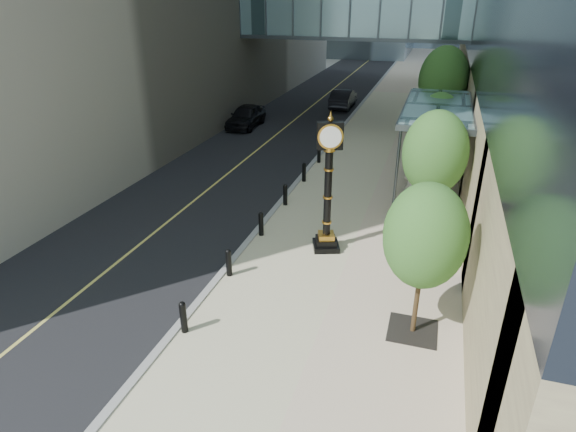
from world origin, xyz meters
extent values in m
plane|color=gray|center=(0.00, 0.00, 0.00)|extent=(320.00, 320.00, 0.00)
cube|color=black|center=(-7.00, 40.00, 0.01)|extent=(8.00, 180.00, 0.02)
cube|color=#C0B994|center=(1.00, 40.00, 0.03)|extent=(8.00, 180.00, 0.06)
cube|color=gray|center=(-3.00, 40.00, 0.04)|extent=(0.25, 180.00, 0.07)
cube|color=slate|center=(-3.00, 28.00, 7.50)|extent=(17.00, 4.00, 3.00)
cube|color=#383F44|center=(-3.00, 28.00, 6.05)|extent=(17.00, 4.20, 0.25)
cube|color=#383F44|center=(3.50, 14.00, 4.20)|extent=(3.00, 8.00, 0.25)
cube|color=slate|center=(3.50, 14.00, 4.35)|extent=(2.80, 7.80, 0.06)
cylinder|color=#383F44|center=(2.20, 10.30, 2.10)|extent=(0.12, 0.12, 4.20)
cylinder|color=#383F44|center=(2.20, 17.70, 2.10)|extent=(0.12, 0.12, 4.20)
cylinder|color=black|center=(-2.70, 1.00, 0.51)|extent=(0.20, 0.20, 0.90)
cylinder|color=black|center=(-2.70, 4.20, 0.51)|extent=(0.20, 0.20, 0.90)
cylinder|color=black|center=(-2.70, 7.40, 0.51)|extent=(0.20, 0.20, 0.90)
cylinder|color=black|center=(-2.70, 10.60, 0.51)|extent=(0.20, 0.20, 0.90)
cylinder|color=black|center=(-2.70, 13.80, 0.51)|extent=(0.20, 0.20, 0.90)
cylinder|color=black|center=(-2.70, 17.00, 0.51)|extent=(0.20, 0.20, 0.90)
cube|color=black|center=(3.60, 3.00, 0.07)|extent=(1.40, 1.40, 0.02)
cylinder|color=#48351E|center=(3.60, 3.00, 1.27)|extent=(0.14, 0.14, 2.43)
ellipsoid|color=#2E6224|center=(3.60, 3.00, 3.15)|extent=(2.23, 2.23, 2.97)
cube|color=black|center=(3.60, 9.50, 0.07)|extent=(1.40, 1.40, 0.02)
cylinder|color=#48351E|center=(3.60, 9.50, 1.40)|extent=(0.14, 0.14, 2.68)
ellipsoid|color=#2E6224|center=(3.60, 9.50, 3.47)|extent=(2.45, 2.45, 3.27)
cube|color=black|center=(3.60, 16.00, 0.07)|extent=(1.40, 1.40, 0.02)
cylinder|color=#48351E|center=(3.60, 16.00, 1.26)|extent=(0.14, 0.14, 2.40)
ellipsoid|color=#2E6224|center=(3.60, 16.00, 3.12)|extent=(2.20, 2.20, 2.94)
cube|color=black|center=(3.60, 22.50, 0.07)|extent=(1.40, 1.40, 0.02)
cylinder|color=#48351E|center=(3.60, 22.50, 1.68)|extent=(0.14, 0.14, 3.25)
ellipsoid|color=#2E6224|center=(3.60, 22.50, 4.19)|extent=(2.97, 2.97, 3.97)
cube|color=black|center=(3.60, 29.00, 0.07)|extent=(1.40, 1.40, 0.02)
cylinder|color=#48351E|center=(3.60, 29.00, 1.28)|extent=(0.14, 0.14, 2.43)
ellipsoid|color=#2E6224|center=(3.60, 29.00, 3.16)|extent=(2.23, 2.23, 2.97)
cube|color=black|center=(0.05, 7.09, 0.17)|extent=(1.23, 1.23, 0.21)
cube|color=black|center=(0.05, 7.09, 0.38)|extent=(0.95, 0.95, 0.21)
cube|color=#C38529|center=(0.05, 7.09, 0.59)|extent=(0.75, 0.75, 0.21)
cylinder|color=black|center=(0.05, 7.09, 2.35)|extent=(0.28, 0.28, 3.31)
cube|color=black|center=(0.05, 7.09, 4.49)|extent=(0.96, 0.60, 0.96)
cylinder|color=white|center=(0.05, 7.28, 4.49)|extent=(0.72, 0.29, 0.75)
cylinder|color=white|center=(0.05, 6.91, 4.49)|extent=(0.72, 0.29, 0.75)
sphere|color=#C38529|center=(0.05, 7.09, 5.07)|extent=(0.21, 0.21, 0.21)
imported|color=beige|center=(2.73, 12.57, 0.98)|extent=(0.72, 0.53, 1.84)
imported|color=black|center=(-9.79, 23.46, 0.81)|extent=(1.99, 4.69, 1.58)
imported|color=black|center=(-4.32, 32.03, 0.80)|extent=(1.67, 4.72, 1.55)
camera|label=1|loc=(3.50, -8.82, 8.98)|focal=30.00mm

